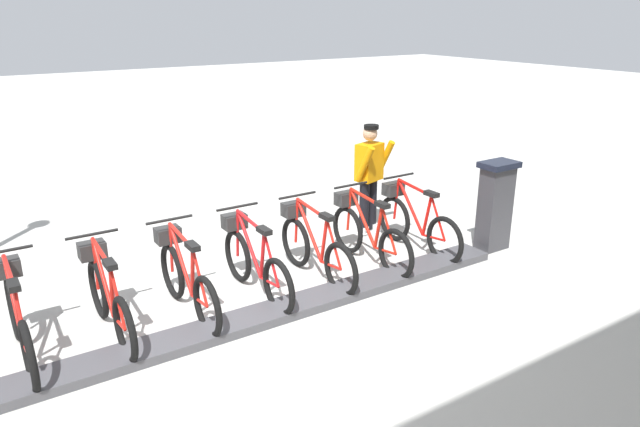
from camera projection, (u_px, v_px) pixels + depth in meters
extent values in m
plane|color=#B4B4AF|center=(263.00, 320.00, 6.55)|extent=(60.00, 60.00, 0.00)
cube|color=#47474C|center=(263.00, 316.00, 6.53)|extent=(0.44, 6.74, 0.10)
cube|color=#38383D|center=(495.00, 209.00, 8.33)|extent=(0.28, 0.44, 1.20)
cube|color=#194C8C|center=(489.00, 182.00, 8.33)|extent=(0.03, 0.30, 0.40)
cube|color=black|center=(499.00, 165.00, 8.12)|extent=(0.36, 0.52, 0.08)
torus|color=black|center=(445.00, 241.00, 7.89)|extent=(0.67, 0.07, 0.67)
torus|color=black|center=(394.00, 219.00, 8.73)|extent=(0.67, 0.07, 0.67)
cylinder|color=red|center=(411.00, 207.00, 8.36)|extent=(0.60, 0.05, 0.70)
cylinder|color=red|center=(427.00, 216.00, 8.10)|extent=(0.16, 0.04, 0.61)
cylinder|color=red|center=(414.00, 187.00, 8.22)|extent=(0.69, 0.05, 0.11)
cylinder|color=red|center=(434.00, 238.00, 8.07)|extent=(0.43, 0.03, 0.09)
cylinder|color=red|center=(438.00, 218.00, 7.93)|extent=(0.33, 0.03, 0.56)
cylinder|color=red|center=(396.00, 199.00, 8.60)|extent=(0.10, 0.04, 0.62)
cube|color=black|center=(432.00, 194.00, 7.95)|extent=(0.22, 0.10, 0.06)
cylinder|color=black|center=(399.00, 176.00, 8.46)|extent=(0.03, 0.54, 0.03)
cube|color=#2D2D2D|center=(393.00, 189.00, 8.62)|extent=(0.20, 0.28, 0.18)
torus|color=black|center=(396.00, 254.00, 7.45)|extent=(0.67, 0.07, 0.67)
torus|color=black|center=(348.00, 230.00, 8.29)|extent=(0.67, 0.07, 0.67)
cylinder|color=red|center=(363.00, 218.00, 7.92)|extent=(0.60, 0.05, 0.70)
cylinder|color=red|center=(378.00, 228.00, 7.66)|extent=(0.16, 0.04, 0.61)
cylinder|color=red|center=(366.00, 198.00, 7.78)|extent=(0.69, 0.05, 0.11)
cylinder|color=red|center=(385.00, 251.00, 7.63)|extent=(0.43, 0.03, 0.09)
cylinder|color=red|center=(389.00, 230.00, 7.49)|extent=(0.33, 0.03, 0.56)
cylinder|color=red|center=(349.00, 210.00, 8.16)|extent=(0.10, 0.04, 0.62)
cube|color=black|center=(382.00, 205.00, 7.51)|extent=(0.22, 0.10, 0.06)
cylinder|color=black|center=(351.00, 185.00, 8.02)|extent=(0.03, 0.54, 0.03)
cube|color=#2D2D2D|center=(346.00, 199.00, 8.18)|extent=(0.20, 0.28, 0.18)
torus|color=black|center=(341.00, 270.00, 7.01)|extent=(0.67, 0.07, 0.67)
torus|color=black|center=(296.00, 242.00, 7.85)|extent=(0.67, 0.07, 0.67)
cylinder|color=red|center=(309.00, 230.00, 7.48)|extent=(0.60, 0.05, 0.70)
cylinder|color=red|center=(324.00, 241.00, 7.22)|extent=(0.16, 0.04, 0.61)
cylinder|color=red|center=(312.00, 209.00, 7.34)|extent=(0.69, 0.05, 0.11)
cylinder|color=red|center=(331.00, 266.00, 7.19)|extent=(0.43, 0.03, 0.09)
cylinder|color=red|center=(334.00, 244.00, 7.05)|extent=(0.33, 0.03, 0.56)
cylinder|color=red|center=(297.00, 221.00, 7.72)|extent=(0.10, 0.04, 0.62)
cube|color=black|center=(327.00, 217.00, 7.07)|extent=(0.22, 0.10, 0.06)
cylinder|color=black|center=(297.00, 195.00, 7.58)|extent=(0.03, 0.54, 0.03)
cube|color=#2D2D2D|center=(293.00, 209.00, 7.74)|extent=(0.20, 0.28, 0.18)
torus|color=black|center=(279.00, 287.00, 6.58)|extent=(0.67, 0.07, 0.67)
torus|color=black|center=(238.00, 256.00, 7.41)|extent=(0.67, 0.07, 0.67)
cylinder|color=red|center=(249.00, 244.00, 7.05)|extent=(0.60, 0.05, 0.70)
cylinder|color=red|center=(263.00, 256.00, 6.78)|extent=(0.16, 0.04, 0.61)
cylinder|color=red|center=(250.00, 221.00, 6.90)|extent=(0.69, 0.05, 0.11)
cylinder|color=red|center=(270.00, 282.00, 6.75)|extent=(0.43, 0.03, 0.09)
cylinder|color=red|center=(271.00, 260.00, 6.61)|extent=(0.33, 0.03, 0.56)
cylinder|color=red|center=(238.00, 234.00, 7.28)|extent=(0.10, 0.04, 0.62)
cube|color=black|center=(264.00, 230.00, 6.63)|extent=(0.22, 0.10, 0.06)
cylinder|color=black|center=(237.00, 207.00, 7.14)|extent=(0.03, 0.54, 0.03)
cube|color=#2D2D2D|center=(234.00, 221.00, 7.30)|extent=(0.20, 0.28, 0.18)
torus|color=black|center=(207.00, 307.00, 6.14)|extent=(0.67, 0.07, 0.67)
torus|color=black|center=(172.00, 271.00, 6.97)|extent=(0.67, 0.07, 0.67)
cylinder|color=red|center=(181.00, 259.00, 6.61)|extent=(0.60, 0.05, 0.70)
cylinder|color=red|center=(193.00, 273.00, 6.35)|extent=(0.16, 0.04, 0.61)
cylinder|color=red|center=(181.00, 236.00, 6.46)|extent=(0.69, 0.05, 0.11)
cylinder|color=red|center=(200.00, 301.00, 6.31)|extent=(0.43, 0.03, 0.09)
cylinder|color=red|center=(200.00, 278.00, 6.17)|extent=(0.33, 0.03, 0.56)
cylinder|color=red|center=(171.00, 248.00, 6.84)|extent=(0.10, 0.04, 0.62)
cube|color=black|center=(192.00, 246.00, 6.19)|extent=(0.22, 0.10, 0.06)
cylinder|color=black|center=(169.00, 220.00, 6.70)|extent=(0.03, 0.54, 0.03)
cube|color=#2D2D2D|center=(168.00, 235.00, 6.86)|extent=(0.20, 0.28, 0.18)
torus|color=black|center=(125.00, 330.00, 5.70)|extent=(0.67, 0.07, 0.67)
torus|color=black|center=(98.00, 289.00, 6.53)|extent=(0.67, 0.07, 0.67)
cylinder|color=red|center=(103.00, 277.00, 6.17)|extent=(0.60, 0.05, 0.70)
cylinder|color=red|center=(112.00, 292.00, 5.91)|extent=(0.16, 0.04, 0.61)
cylinder|color=red|center=(101.00, 252.00, 6.02)|extent=(0.69, 0.05, 0.11)
cylinder|color=red|center=(119.00, 323.00, 5.87)|extent=(0.43, 0.03, 0.09)
cylinder|color=red|center=(118.00, 298.00, 5.73)|extent=(0.33, 0.03, 0.56)
cylinder|color=red|center=(96.00, 264.00, 6.41)|extent=(0.10, 0.04, 0.62)
cube|color=black|center=(110.00, 264.00, 5.75)|extent=(0.22, 0.10, 0.06)
cylinder|color=black|center=(92.00, 234.00, 6.27)|extent=(0.03, 0.54, 0.03)
cube|color=#2D2D2D|center=(92.00, 250.00, 6.42)|extent=(0.20, 0.28, 0.18)
torus|color=black|center=(29.00, 356.00, 5.26)|extent=(0.67, 0.07, 0.67)
torus|color=black|center=(14.00, 309.00, 6.09)|extent=(0.67, 0.07, 0.67)
cylinder|color=red|center=(13.00, 297.00, 5.73)|extent=(0.60, 0.05, 0.70)
cylinder|color=red|center=(19.00, 315.00, 5.47)|extent=(0.16, 0.04, 0.61)
cylinder|color=red|center=(9.00, 271.00, 5.58)|extent=(0.69, 0.05, 0.11)
cylinder|color=red|center=(26.00, 348.00, 5.44)|extent=(0.43, 0.03, 0.09)
cylinder|color=red|center=(22.00, 322.00, 5.29)|extent=(0.33, 0.03, 0.56)
cylinder|color=red|center=(9.00, 283.00, 5.97)|extent=(0.10, 0.04, 0.62)
cube|color=black|center=(14.00, 285.00, 5.31)|extent=(0.22, 0.10, 0.06)
cylinder|color=black|center=(3.00, 251.00, 5.83)|extent=(0.03, 0.54, 0.03)
cube|color=#2D2D2D|center=(5.00, 268.00, 5.98)|extent=(0.20, 0.28, 0.18)
cube|color=white|center=(375.00, 227.00, 9.22)|extent=(0.28, 0.18, 0.10)
cube|color=white|center=(360.00, 229.00, 9.14)|extent=(0.28, 0.18, 0.10)
cylinder|color=black|center=(372.00, 203.00, 9.13)|extent=(0.15, 0.15, 0.82)
cylinder|color=black|center=(364.00, 206.00, 8.99)|extent=(0.15, 0.15, 0.82)
cube|color=orange|center=(369.00, 162.00, 8.84)|extent=(0.36, 0.46, 0.56)
cylinder|color=orange|center=(385.00, 158.00, 8.96)|extent=(0.35, 0.19, 0.57)
cylinder|color=orange|center=(364.00, 164.00, 8.58)|extent=(0.35, 0.19, 0.57)
sphere|color=tan|center=(370.00, 133.00, 8.70)|extent=(0.22, 0.22, 0.22)
cylinder|color=black|center=(371.00, 127.00, 8.65)|extent=(0.22, 0.22, 0.06)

